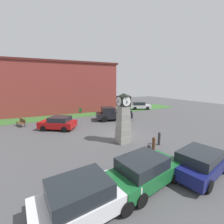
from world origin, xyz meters
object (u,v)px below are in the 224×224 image
(bollard_far_row, at_px, (149,151))
(street_lamp_near_road, at_px, (4,95))
(bollard_end_row, at_px, (144,161))
(car_by_building, at_px, (201,162))
(bench, at_px, (21,122))
(car_near_tower, at_px, (145,170))
(car_end_of_row, at_px, (71,108))
(bollard_mid_row, at_px, (154,143))
(car_silver_hatch, at_px, (58,123))
(bollard_near_tower, at_px, (159,138))
(clock_tower, at_px, (123,120))
(car_navy_sedan, at_px, (85,197))
(car_far_lot, at_px, (140,105))
(pickup_truck, at_px, (114,113))

(bollard_far_row, bearing_deg, street_lamp_near_road, 117.81)
(bollard_end_row, height_order, car_by_building, car_by_building)
(bollard_end_row, height_order, bench, bollard_end_row)
(car_near_tower, height_order, car_end_of_row, car_near_tower)
(bollard_mid_row, relative_size, bollard_far_row, 1.09)
(bollard_far_row, height_order, car_silver_hatch, car_silver_hatch)
(bollard_near_tower, distance_m, car_silver_hatch, 10.90)
(car_silver_hatch, height_order, bench, car_silver_hatch)
(clock_tower, relative_size, bollard_near_tower, 3.84)
(bollard_far_row, relative_size, street_lamp_near_road, 0.16)
(bollard_mid_row, xyz_separation_m, car_silver_hatch, (-5.74, 9.00, 0.22))
(car_end_of_row, bearing_deg, car_navy_sedan, -101.39)
(bollard_far_row, distance_m, bollard_end_row, 1.48)
(car_near_tower, bearing_deg, car_navy_sedan, -174.05)
(bollard_end_row, distance_m, car_by_building, 3.14)
(car_by_building, bearing_deg, bollard_near_tower, 76.06)
(bench, distance_m, street_lamp_near_road, 7.81)
(bollard_near_tower, bearing_deg, car_silver_hatch, 128.64)
(bollard_mid_row, height_order, street_lamp_near_road, street_lamp_near_road)
(bollard_end_row, bearing_deg, bench, 116.94)
(bollard_mid_row, xyz_separation_m, car_navy_sedan, (-6.58, -3.23, 0.26))
(bollard_end_row, height_order, car_navy_sedan, car_navy_sedan)
(car_far_lot, xyz_separation_m, street_lamp_near_road, (-22.46, 4.00, 2.67))
(car_end_of_row, bearing_deg, bollard_near_tower, -79.49)
(bollard_near_tower, distance_m, car_near_tower, 5.54)
(clock_tower, distance_m, car_by_building, 6.35)
(clock_tower, distance_m, car_far_lot, 17.64)
(bollard_near_tower, xyz_separation_m, bollard_far_row, (-2.24, -1.27, -0.08))
(bollard_end_row, bearing_deg, street_lamp_near_road, 114.16)
(car_by_building, bearing_deg, clock_tower, 102.34)
(bollard_far_row, xyz_separation_m, pickup_truck, (3.04, 10.76, 0.44))
(car_far_lot, height_order, bench, car_far_lot)
(pickup_truck, bearing_deg, car_end_of_row, 116.26)
(bollard_end_row, distance_m, car_end_of_row, 19.97)
(bollard_far_row, distance_m, car_by_building, 3.14)
(car_by_building, relative_size, street_lamp_near_road, 0.76)
(bollard_near_tower, bearing_deg, bench, 131.62)
(clock_tower, xyz_separation_m, car_far_lot, (11.99, 12.88, -1.27))
(bollard_end_row, bearing_deg, car_near_tower, -128.02)
(bollard_near_tower, height_order, car_by_building, car_by_building)
(car_near_tower, xyz_separation_m, car_end_of_row, (1.08, 21.19, -0.01))
(car_navy_sedan, bearing_deg, bollard_mid_row, 26.18)
(pickup_truck, bearing_deg, clock_tower, -112.69)
(bollard_mid_row, height_order, car_end_of_row, car_end_of_row)
(bollard_near_tower, bearing_deg, street_lamp_near_road, 124.31)
(car_far_lot, bearing_deg, car_silver_hatch, -159.07)
(car_by_building, bearing_deg, car_navy_sedan, 176.15)
(bollard_near_tower, height_order, bollard_mid_row, bollard_near_tower)
(clock_tower, bearing_deg, bench, 129.44)
(car_far_lot, distance_m, street_lamp_near_road, 22.97)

